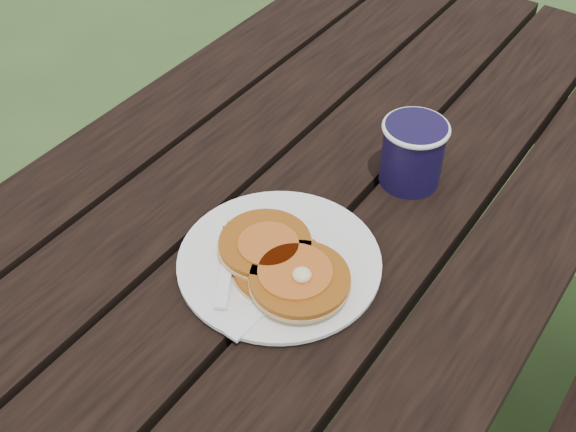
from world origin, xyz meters
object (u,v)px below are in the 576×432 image
Objects in this scene: picnic_table at (248,410)px; pancake_stack at (283,264)px; coffee_cup at (413,150)px; plate at (279,262)px.

pancake_stack reaches higher than picnic_table.
coffee_cup is at bearing 81.05° from pancake_stack.
plate is (0.06, 0.02, 0.39)m from picnic_table.
picnic_table is 0.41m from pancake_stack.
plate is 0.26m from coffee_cup.
pancake_stack is at bearing -98.95° from coffee_cup.
picnic_table is 6.98× the size of plate.
coffee_cup is at bearing 76.94° from plate.
picnic_table is at bearing -161.96° from plate.
picnic_table is 0.53m from coffee_cup.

